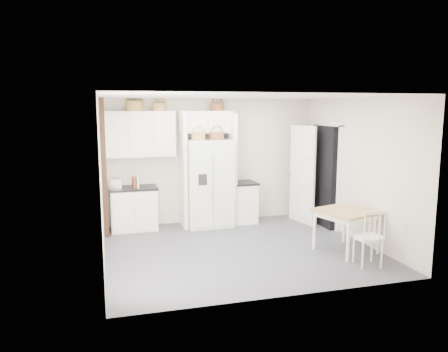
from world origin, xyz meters
name	(u,v)px	position (x,y,z in m)	size (l,w,h in m)	color
floor	(239,249)	(0.00, 0.00, 0.00)	(4.50, 4.50, 0.00)	#413F4A
ceiling	(240,96)	(0.00, 0.00, 2.60)	(4.50, 4.50, 0.00)	white
wall_back	(211,161)	(0.00, 2.00, 1.30)	(4.50, 4.50, 0.00)	beige
wall_left	(101,181)	(-2.25, 0.00, 1.30)	(4.00, 4.00, 0.00)	beige
wall_right	(357,170)	(2.25, 0.00, 1.30)	(4.00, 4.00, 0.00)	beige
refrigerator	(209,183)	(-0.15, 1.63, 0.89)	(0.92, 0.74, 1.78)	silver
base_cab_left	(134,209)	(-1.66, 1.70, 0.41)	(0.89, 0.56, 0.83)	white
base_cab_right	(244,203)	(0.64, 1.70, 0.41)	(0.47, 0.56, 0.83)	white
dining_table	(346,231)	(1.70, -0.61, 0.36)	(0.86, 0.86, 0.72)	#A98041
windsor_chair	(368,237)	(1.66, -1.30, 0.45)	(0.44, 0.40, 0.90)	white
counter_left	(133,188)	(-1.66, 1.70, 0.84)	(0.93, 0.60, 0.04)	black
counter_right	(244,183)	(0.64, 1.70, 0.84)	(0.51, 0.60, 0.04)	black
toaster	(115,184)	(-2.01, 1.70, 0.95)	(0.25, 0.15, 0.18)	silver
cookbook_red	(134,182)	(-1.65, 1.62, 0.97)	(0.03, 0.14, 0.22)	#933A24
cookbook_cream	(137,181)	(-1.59, 1.62, 0.99)	(0.04, 0.17, 0.26)	beige
basket_upper_b	(135,106)	(-1.58, 1.83, 2.45)	(0.33, 0.33, 0.20)	olive
basket_upper_c	(159,107)	(-1.10, 1.83, 2.43)	(0.26, 0.26, 0.15)	olive
basket_bridge_b	(217,107)	(0.09, 1.83, 2.43)	(0.27, 0.27, 0.16)	brown
basket_fridge_a	(198,136)	(-0.37, 1.53, 1.85)	(0.27, 0.27, 0.15)	olive
basket_fridge_b	(217,136)	(0.00, 1.53, 1.85)	(0.28, 0.28, 0.15)	brown
upper_cabinet	(139,134)	(-1.50, 1.83, 1.90)	(1.40, 0.34, 0.90)	white
bridge_cabinet	(206,122)	(-0.15, 1.83, 2.12)	(1.12, 0.34, 0.45)	white
fridge_panel_left	(183,171)	(-0.66, 1.70, 1.15)	(0.08, 0.60, 2.30)	white
fridge_panel_right	(231,169)	(0.36, 1.70, 1.15)	(0.08, 0.60, 2.30)	white
trim_post	(104,169)	(-2.20, 1.35, 1.30)	(0.09, 0.09, 2.60)	black
doorway_void	(325,176)	(2.16, 1.00, 1.02)	(0.18, 0.85, 2.05)	black
door_slab	(302,175)	(1.80, 1.33, 1.02)	(0.80, 0.04, 2.05)	white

